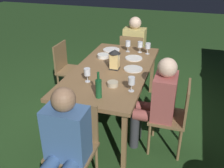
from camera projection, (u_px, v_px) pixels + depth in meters
The scene contains 21 objects.
ground_plane at pixel (112, 117), 3.74m from camera, with size 16.00×16.00×0.00m, color #26471E.
dining_table at pixel (112, 72), 3.43m from camera, with size 1.96×0.96×0.76m.
chair_head_far at pixel (75, 143), 2.48m from camera, with size 0.40×0.42×0.87m.
person_in_blue at pixel (64, 144), 2.24m from camera, with size 0.48×0.38×1.15m.
chair_side_right_b at pixel (174, 114), 2.92m from camera, with size 0.42×0.40×0.87m.
person_in_rust at pixel (158, 100), 2.90m from camera, with size 0.38×0.47×1.15m.
chair_head_near at pixel (132, 56), 4.57m from camera, with size 0.40×0.42×0.87m.
person_in_mustard at pixel (135, 45), 4.67m from camera, with size 0.48×0.38×1.15m.
chair_side_left_a at pixel (68, 67), 4.13m from camera, with size 0.42×0.40×0.87m.
lantern_centerpiece at pixel (115, 58), 3.33m from camera, with size 0.15×0.15×0.27m.
green_bottle_on_table at pixel (99, 88), 2.68m from camera, with size 0.07×0.07×0.29m.
wine_glass_a at pixel (148, 46), 3.85m from camera, with size 0.08×0.08×0.17m.
wine_glass_b at pixel (87, 73), 3.01m from camera, with size 0.08×0.08×0.17m.
wine_glass_c at pixel (132, 81), 2.80m from camera, with size 0.08×0.08×0.17m.
wine_glass_d at pixel (140, 45), 3.91m from camera, with size 0.08×0.08×0.17m.
wine_glass_e at pixel (128, 44), 3.94m from camera, with size 0.08×0.08×0.17m.
plate_a at pixel (134, 58), 3.72m from camera, with size 0.25×0.25×0.01m, color white.
plate_b at pixel (133, 69), 3.37m from camera, with size 0.25×0.25×0.01m, color silver.
plate_c at pixel (111, 50), 4.04m from camera, with size 0.26×0.26×0.01m, color white.
bowl_olives at pixel (103, 56), 3.75m from camera, with size 0.17×0.17×0.05m.
bowl_bread at pixel (113, 84), 2.95m from camera, with size 0.13×0.13×0.05m.
Camera 1 is at (2.99, 0.91, 2.11)m, focal length 41.52 mm.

